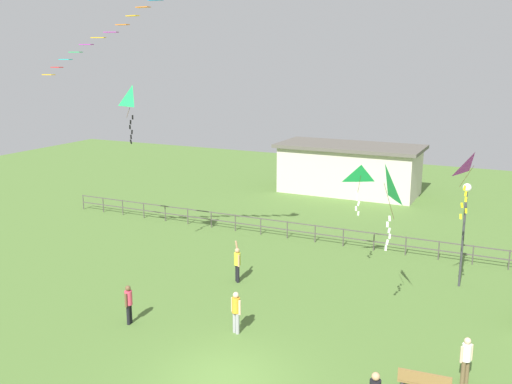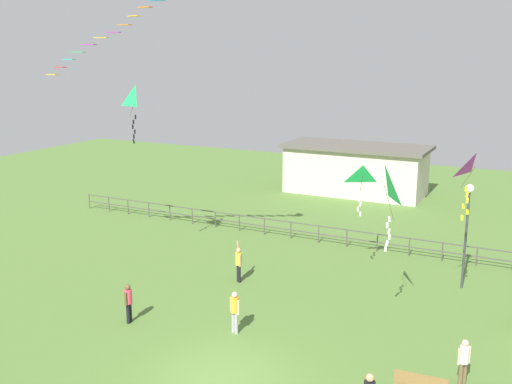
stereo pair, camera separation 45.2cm
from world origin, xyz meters
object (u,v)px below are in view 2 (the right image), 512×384
Objects in this scene: person_1 at (128,301)px; person_3 at (235,309)px; kite_0 at (384,186)px; kite_3 at (136,99)px; kite_1 at (362,178)px; kite_2 at (475,169)px; person_2 at (464,360)px; lamppost at (468,214)px; person_0 at (239,262)px.

person_3 is (3.90, 1.04, 0.04)m from person_1.
kite_0 is 1.22× the size of kite_3.
kite_0 is 1.41× the size of kite_1.
kite_2 is at bearing 30.43° from person_1.
kite_0 reaches higher than person_2.
person_1 is 10.14m from kite_0.
person_1 is at bearing -155.02° from kite_0.
person_1 is at bearing -56.99° from kite_3.
person_2 is 9.30m from kite_1.
kite_1 is (-4.15, -1.32, 1.37)m from lamppost.
kite_1 is at bearing -162.34° from lamppost.
kite_3 is (-14.40, -1.06, 2.11)m from kite_2.
person_2 is 17.15m from kite_3.
lamppost is 3.59m from kite_2.
kite_3 reaches higher than kite_1.
person_0 is at bearing 72.49° from person_1.
kite_3 is at bearing 123.01° from person_1.
kite_2 reaches higher than kite_0.
kite_1 is at bearing 13.71° from kite_3.
person_3 is at bearing -129.49° from lamppost.
kite_3 is (-13.99, -3.72, 4.49)m from lamppost.
lamppost is 4.56m from kite_1.
kite_2 is at bearing 37.41° from person_3.
kite_0 reaches higher than person_1.
person_3 reaches higher than person_1.
person_3 is 0.70× the size of kite_1.
person_0 is 8.59m from kite_3.
kite_3 reaches higher than person_0.
lamppost is 8.42m from person_2.
kite_3 is (-15.11, 4.26, 6.91)m from person_2.
kite_3 reaches higher than person_1.
person_2 is at bearing -39.51° from kite_0.
person_0 is 1.22× the size of person_1.
person_2 reaches higher than person_1.
kite_1 is at bearing 116.18° from kite_0.
kite_3 is at bearing 164.25° from person_2.
kite_2 is (7.03, 5.37, 4.76)m from person_3.
kite_2 reaches higher than person_3.
kite_0 is 3.70m from kite_2.
kite_2 is at bearing -16.37° from kite_1.
person_3 is 0.60× the size of kite_3.
person_1 is 0.58× the size of kite_3.
person_1 is at bearing -129.39° from kite_1.
kite_2 reaches higher than person_1.
person_2 is 0.67× the size of kite_1.
kite_0 is 4.38m from kite_1.
lamppost reaches higher than person_0.
person_0 is 0.82× the size of kite_1.
person_2 is at bearing -51.65° from kite_1.
kite_0 is 12.12m from kite_3.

